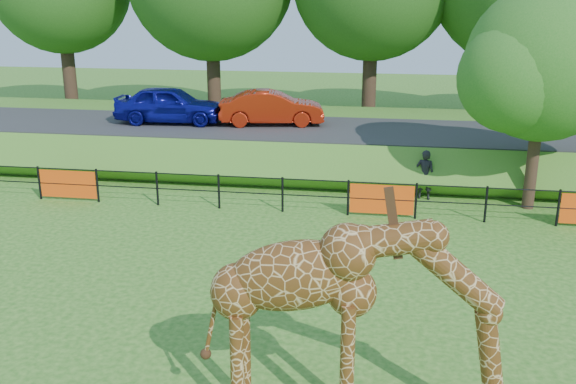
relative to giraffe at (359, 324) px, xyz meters
name	(u,v)px	position (x,y,z in m)	size (l,w,h in m)	color
ground	(211,346)	(-2.83, 1.79, -1.70)	(90.00, 90.00, 0.00)	#246218
giraffe	(359,324)	(0.00, 0.00, 0.00)	(4.76, 0.87, 3.40)	#5B3212
perimeter_fence	(283,195)	(-2.83, 9.79, -1.15)	(28.07, 0.10, 1.10)	black
embankment	(313,139)	(-2.83, 17.29, -1.05)	(40.00, 9.00, 1.30)	#246218
road	(308,129)	(-2.83, 15.79, -0.34)	(40.00, 5.00, 0.12)	#2D2D2F
car_blue	(170,105)	(-8.45, 15.92, 0.46)	(1.76, 4.37, 1.49)	#121393
car_red	(272,108)	(-4.36, 16.22, 0.40)	(1.43, 4.11, 1.35)	#A9210C
visitor	(425,175)	(1.50, 11.83, -0.88)	(0.59, 0.39, 1.63)	black
tree_east	(546,69)	(4.77, 11.42, 2.58)	(5.40, 4.71, 6.76)	#342217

